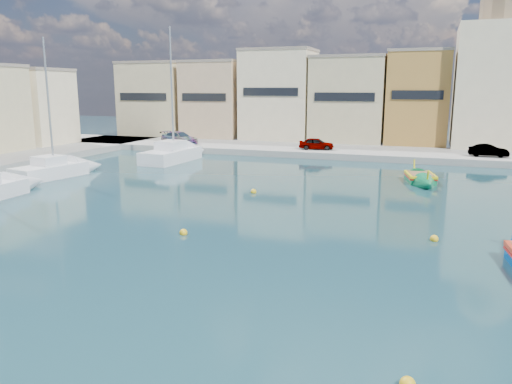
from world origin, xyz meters
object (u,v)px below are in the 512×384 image
at_px(church_block, 509,68).
at_px(yacht_mid, 1,189).
at_px(yacht_midnorth, 68,169).
at_px(yacht_north, 183,154).
at_px(luzzu_green, 420,179).

xyz_separation_m(church_block, yacht_mid, (-31.50, -33.92, -7.99)).
bearing_deg(yacht_midnorth, yacht_north, 67.96).
bearing_deg(yacht_mid, yacht_midnorth, 99.40).
xyz_separation_m(luzzu_green, yacht_midnorth, (-25.43, -5.81, 0.20)).
bearing_deg(church_block, yacht_mid, -132.88).
height_order(church_block, yacht_north, church_block).
distance_m(yacht_north, yacht_mid, 18.24).
bearing_deg(yacht_north, yacht_mid, -99.52).
height_order(luzzu_green, yacht_north, yacht_north).
height_order(church_block, yacht_mid, church_block).
distance_m(luzzu_green, yacht_north, 21.70).
height_order(church_block, yacht_midnorth, church_block).
height_order(luzzu_green, yacht_midnorth, yacht_midnorth).
relative_size(yacht_north, yacht_midnorth, 1.16).
bearing_deg(yacht_midnorth, yacht_mid, -80.60).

